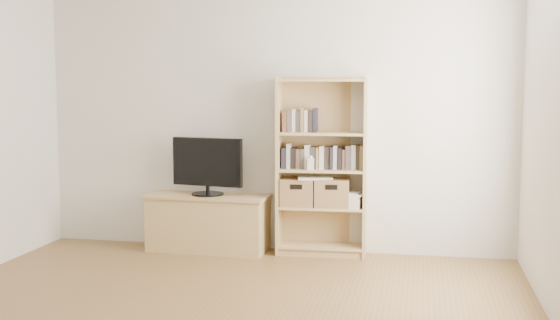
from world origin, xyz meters
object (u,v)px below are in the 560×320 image
(tv_stand, at_px, (208,224))
(basket_right, at_px, (332,193))
(bookshelf, at_px, (322,167))
(basket_left, at_px, (298,192))
(laptop, at_px, (315,178))
(television, at_px, (207,166))
(baby_monitor, at_px, (311,164))

(tv_stand, height_order, basket_right, basket_right)
(tv_stand, distance_m, bookshelf, 1.22)
(basket_left, xyz_separation_m, laptop, (0.16, -0.00, 0.14))
(television, relative_size, basket_left, 2.29)
(tv_stand, xyz_separation_m, basket_right, (1.18, 0.06, 0.33))
(tv_stand, relative_size, television, 1.59)
(laptop, bearing_deg, tv_stand, 170.62)
(bookshelf, relative_size, baby_monitor, 15.31)
(baby_monitor, distance_m, laptop, 0.16)
(television, distance_m, basket_right, 1.20)
(bookshelf, relative_size, basket_left, 5.35)
(baby_monitor, xyz_separation_m, basket_right, (0.19, 0.10, -0.27))
(baby_monitor, height_order, basket_right, baby_monitor)
(basket_left, bearing_deg, tv_stand, -179.51)
(bookshelf, xyz_separation_m, television, (-1.08, -0.06, -0.01))
(baby_monitor, distance_m, basket_left, 0.32)
(laptop, bearing_deg, television, 170.62)
(baby_monitor, bearing_deg, television, 176.86)
(basket_left, bearing_deg, baby_monitor, -34.20)
(bookshelf, bearing_deg, basket_left, -178.81)
(basket_left, bearing_deg, laptop, -3.27)
(bookshelf, bearing_deg, basket_right, -2.60)
(tv_stand, relative_size, basket_left, 3.64)
(basket_right, relative_size, laptop, 0.99)
(tv_stand, bearing_deg, bookshelf, 5.80)
(bookshelf, xyz_separation_m, laptop, (-0.06, -0.02, -0.10))
(television, distance_m, basket_left, 0.89)
(basket_left, xyz_separation_m, basket_right, (0.32, 0.02, 0.00))
(baby_monitor, height_order, basket_left, baby_monitor)
(laptop, bearing_deg, basket_right, -6.15)
(tv_stand, xyz_separation_m, bookshelf, (1.08, 0.06, 0.57))
(basket_left, relative_size, basket_right, 0.98)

